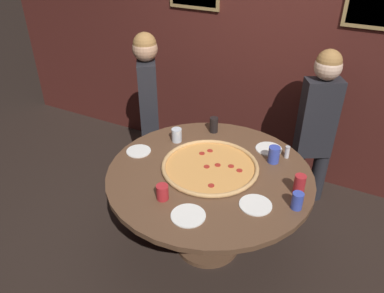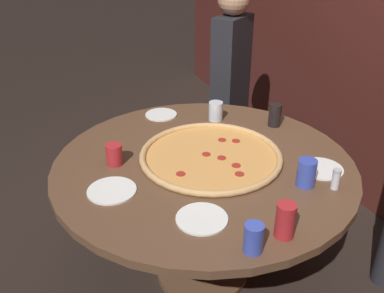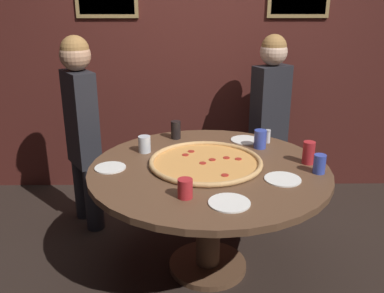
{
  "view_description": "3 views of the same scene",
  "coord_description": "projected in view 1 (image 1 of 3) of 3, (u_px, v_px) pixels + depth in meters",
  "views": [
    {
      "loc": [
        0.9,
        -2.01,
        2.34
      ],
      "look_at": [
        -0.1,
        -0.08,
        0.97
      ],
      "focal_mm": 35.0,
      "sensor_mm": 36.0,
      "label": 1
    },
    {
      "loc": [
        1.67,
        -0.76,
        1.82
      ],
      "look_at": [
        -0.06,
        -0.04,
        0.8
      ],
      "focal_mm": 40.0,
      "sensor_mm": 36.0,
      "label": 2
    },
    {
      "loc": [
        -0.13,
        -2.44,
        1.78
      ],
      "look_at": [
        -0.11,
        0.03,
        0.86
      ],
      "focal_mm": 40.0,
      "sensor_mm": 36.0,
      "label": 3
    }
  ],
  "objects": [
    {
      "name": "diner_centre_back",
      "position": [
        317.0,
        122.0,
        3.18
      ],
      "size": [
        0.38,
        0.29,
        1.45
      ],
      "rotation": [
        0.0,
        0.0,
        -2.63
      ],
      "color": "#232328",
      "rests_on": "ground_plane"
    },
    {
      "name": "diner_side_right",
      "position": [
        149.0,
        101.0,
        3.49
      ],
      "size": [
        0.32,
        0.38,
        1.48
      ],
      "rotation": [
        0.0,
        0.0,
        2.16
      ],
      "color": "#232328",
      "rests_on": "ground_plane"
    },
    {
      "name": "white_plate_far_back",
      "position": [
        269.0,
        149.0,
        2.97
      ],
      "size": [
        0.21,
        0.21,
        0.01
      ],
      "primitive_type": "cylinder",
      "color": "white",
      "rests_on": "dining_table"
    },
    {
      "name": "ground_plane",
      "position": [
        207.0,
        244.0,
        3.11
      ],
      "size": [
        24.0,
        24.0,
        0.0
      ],
      "primitive_type": "plane",
      "color": "black"
    },
    {
      "name": "white_plate_right_side",
      "position": [
        255.0,
        205.0,
        2.4
      ],
      "size": [
        0.21,
        0.21,
        0.01
      ],
      "primitive_type": "cylinder",
      "color": "white",
      "rests_on": "dining_table"
    },
    {
      "name": "dining_table",
      "position": [
        209.0,
        187.0,
        2.79
      ],
      "size": [
        1.5,
        1.5,
        0.74
      ],
      "color": "brown",
      "rests_on": "ground_plane"
    },
    {
      "name": "drink_cup_near_left",
      "position": [
        177.0,
        135.0,
        3.05
      ],
      "size": [
        0.08,
        0.08,
        0.11
      ],
      "primitive_type": "cylinder",
      "color": "silver",
      "rests_on": "dining_table"
    },
    {
      "name": "white_plate_left_side",
      "position": [
        188.0,
        216.0,
        2.32
      ],
      "size": [
        0.22,
        0.22,
        0.01
      ],
      "primitive_type": "cylinder",
      "color": "white",
      "rests_on": "dining_table"
    },
    {
      "name": "drink_cup_front_edge",
      "position": [
        214.0,
        125.0,
        3.17
      ],
      "size": [
        0.07,
        0.07,
        0.13
      ],
      "primitive_type": "cylinder",
      "color": "black",
      "rests_on": "dining_table"
    },
    {
      "name": "drink_cup_far_left",
      "position": [
        299.0,
        185.0,
        2.47
      ],
      "size": [
        0.08,
        0.08,
        0.14
      ],
      "primitive_type": "cylinder",
      "color": "#B22328",
      "rests_on": "dining_table"
    },
    {
      "name": "drink_cup_beside_pizza",
      "position": [
        274.0,
        155.0,
        2.79
      ],
      "size": [
        0.09,
        0.09,
        0.13
      ],
      "primitive_type": "cylinder",
      "color": "#384CB7",
      "rests_on": "dining_table"
    },
    {
      "name": "back_wall",
      "position": [
        274.0,
        45.0,
        3.42
      ],
      "size": [
        6.4,
        0.08,
        2.6
      ],
      "color": "#4C1E19",
      "rests_on": "ground_plane"
    },
    {
      "name": "condiment_shaker",
      "position": [
        287.0,
        152.0,
        2.84
      ],
      "size": [
        0.04,
        0.04,
        0.1
      ],
      "color": "silver",
      "rests_on": "dining_table"
    },
    {
      "name": "white_plate_beside_cup",
      "position": [
        139.0,
        151.0,
        2.94
      ],
      "size": [
        0.19,
        0.19,
        0.01
      ],
      "primitive_type": "cylinder",
      "color": "white",
      "rests_on": "dining_table"
    },
    {
      "name": "giant_pizza",
      "position": [
        210.0,
        166.0,
        2.75
      ],
      "size": [
        0.72,
        0.72,
        0.03
      ],
      "color": "#E0994C",
      "rests_on": "dining_table"
    },
    {
      "name": "drink_cup_centre_back",
      "position": [
        162.0,
        192.0,
        2.43
      ],
      "size": [
        0.08,
        0.08,
        0.11
      ],
      "primitive_type": "cylinder",
      "color": "#B22328",
      "rests_on": "dining_table"
    },
    {
      "name": "drink_cup_near_right",
      "position": [
        297.0,
        201.0,
        2.35
      ],
      "size": [
        0.07,
        0.07,
        0.12
      ],
      "primitive_type": "cylinder",
      "color": "#384CB7",
      "rests_on": "dining_table"
    }
  ]
}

